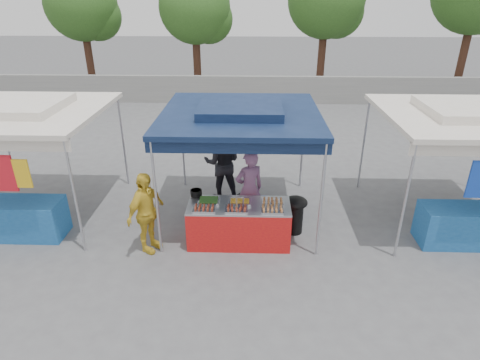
{
  "coord_description": "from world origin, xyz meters",
  "views": [
    {
      "loc": [
        0.23,
        -6.92,
        4.61
      ],
      "look_at": [
        0.0,
        0.6,
        1.05
      ],
      "focal_mm": 30.0,
      "sensor_mm": 36.0,
      "label": 1
    }
  ],
  "objects_px": {
    "customer_person": "(146,213)",
    "vendor_table": "(239,223)",
    "helper_man": "(223,163)",
    "cooking_pot": "(196,193)",
    "wok_burner": "(295,212)",
    "vendor_woman": "(249,189)"
  },
  "relations": [
    {
      "from": "customer_person",
      "to": "helper_man",
      "type": "bearing_deg",
      "value": -3.05
    },
    {
      "from": "vendor_table",
      "to": "vendor_woman",
      "type": "xyz_separation_m",
      "value": [
        0.19,
        0.68,
        0.43
      ]
    },
    {
      "from": "vendor_woman",
      "to": "customer_person",
      "type": "height_order",
      "value": "vendor_woman"
    },
    {
      "from": "vendor_table",
      "to": "helper_man",
      "type": "relative_size",
      "value": 1.09
    },
    {
      "from": "vendor_table",
      "to": "wok_burner",
      "type": "relative_size",
      "value": 2.45
    },
    {
      "from": "vendor_table",
      "to": "wok_burner",
      "type": "height_order",
      "value": "vendor_table"
    },
    {
      "from": "helper_man",
      "to": "cooking_pot",
      "type": "bearing_deg",
      "value": 76.07
    },
    {
      "from": "cooking_pot",
      "to": "helper_man",
      "type": "relative_size",
      "value": 0.12
    },
    {
      "from": "helper_man",
      "to": "customer_person",
      "type": "distance_m",
      "value": 2.58
    },
    {
      "from": "helper_man",
      "to": "vendor_table",
      "type": "bearing_deg",
      "value": 104.44
    },
    {
      "from": "wok_burner",
      "to": "helper_man",
      "type": "relative_size",
      "value": 0.44
    },
    {
      "from": "helper_man",
      "to": "customer_person",
      "type": "xyz_separation_m",
      "value": [
        -1.29,
        -2.23,
        -0.1
      ]
    },
    {
      "from": "cooking_pot",
      "to": "helper_man",
      "type": "distance_m",
      "value": 1.63
    },
    {
      "from": "vendor_woman",
      "to": "customer_person",
      "type": "bearing_deg",
      "value": 3.75
    },
    {
      "from": "cooking_pot",
      "to": "helper_man",
      "type": "height_order",
      "value": "helper_man"
    },
    {
      "from": "wok_burner",
      "to": "helper_man",
      "type": "distance_m",
      "value": 2.24
    },
    {
      "from": "wok_burner",
      "to": "customer_person",
      "type": "relative_size",
      "value": 0.5
    },
    {
      "from": "vendor_woman",
      "to": "customer_person",
      "type": "relative_size",
      "value": 1.04
    },
    {
      "from": "vendor_table",
      "to": "wok_burner",
      "type": "distance_m",
      "value": 1.22
    },
    {
      "from": "helper_man",
      "to": "vendor_woman",
      "type": "bearing_deg",
      "value": 118.78
    },
    {
      "from": "vendor_table",
      "to": "vendor_woman",
      "type": "bearing_deg",
      "value": 73.99
    },
    {
      "from": "customer_person",
      "to": "vendor_table",
      "type": "bearing_deg",
      "value": -52.67
    }
  ]
}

